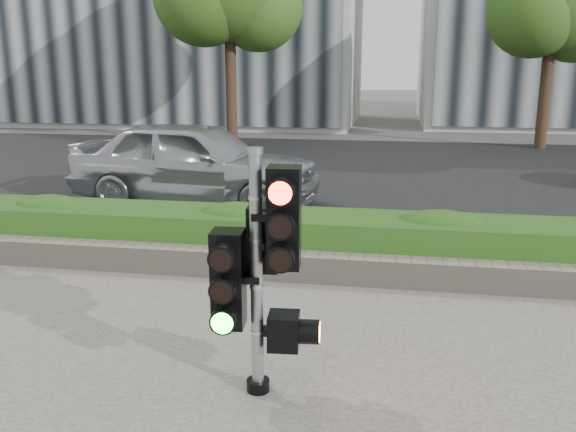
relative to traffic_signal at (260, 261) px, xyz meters
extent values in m
plane|color=#51514C|center=(0.15, 0.80, -1.15)|extent=(120.00, 120.00, 0.00)
cube|color=black|center=(0.15, 10.80, -1.14)|extent=(60.00, 13.00, 0.02)
cube|color=gray|center=(0.15, 3.95, -1.09)|extent=(60.00, 0.25, 0.12)
cube|color=gray|center=(0.15, 2.70, -0.95)|extent=(12.00, 0.32, 0.34)
cube|color=#4D8629|center=(0.15, 3.35, -0.78)|extent=(12.00, 1.00, 0.68)
cylinder|color=black|center=(-4.35, 15.30, 0.86)|extent=(0.36, 0.36, 4.03)
sphere|color=#224914|center=(-3.49, 15.66, 3.31)|extent=(2.88, 2.88, 2.88)
cylinder|color=black|center=(5.65, 16.30, 0.64)|extent=(0.36, 0.36, 3.58)
sphere|color=#224914|center=(6.41, 16.62, 2.82)|extent=(2.56, 2.56, 2.56)
sphere|color=#224914|center=(5.01, 15.91, 3.07)|extent=(2.82, 2.82, 2.82)
cylinder|color=black|center=(-0.03, -0.03, -1.07)|extent=(0.19, 0.19, 0.10)
cylinder|color=gray|center=(-0.03, -0.03, -0.13)|extent=(0.10, 0.10, 1.98)
cylinder|color=gray|center=(-0.03, -0.03, 0.88)|extent=(0.13, 0.13, 0.05)
cube|color=#FF1107|center=(0.20, -0.04, 0.38)|extent=(0.27, 0.27, 0.79)
cube|color=#14E51E|center=(-0.24, -0.08, -0.14)|extent=(0.27, 0.27, 0.79)
cube|color=black|center=(-0.01, 0.19, 0.13)|extent=(0.27, 0.27, 0.54)
cube|color=orange|center=(0.18, 0.01, -0.59)|extent=(0.27, 0.27, 0.29)
imported|color=#A8AAAF|center=(-2.74, 6.60, -0.32)|extent=(4.96, 2.39, 1.63)
camera|label=1|loc=(1.01, -4.49, 1.52)|focal=38.00mm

